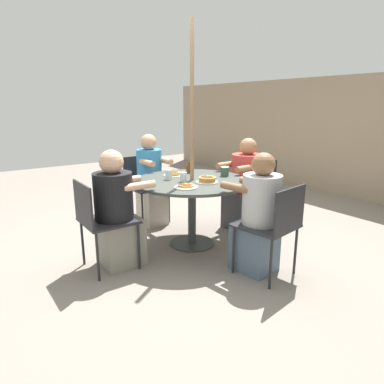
{
  "coord_description": "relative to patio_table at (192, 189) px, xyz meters",
  "views": [
    {
      "loc": [
        2.93,
        -2.09,
        1.54
      ],
      "look_at": [
        0.0,
        0.0,
        0.6
      ],
      "focal_mm": 32.0,
      "sensor_mm": 36.0,
      "label": 1
    }
  ],
  "objects": [
    {
      "name": "pancake_plate_c",
      "position": [
        0.26,
        -0.26,
        0.11
      ],
      "size": [
        0.23,
        0.23,
        0.04
      ],
      "color": "silver",
      "rests_on": "patio_table"
    },
    {
      "name": "drinking_glass_a",
      "position": [
        0.02,
        -0.12,
        0.15
      ],
      "size": [
        0.07,
        0.07,
        0.1
      ],
      "primitive_type": "cylinder",
      "color": "silver",
      "rests_on": "patio_table"
    },
    {
      "name": "back_fence",
      "position": [
        0.0,
        3.31,
        0.36
      ],
      "size": [
        10.0,
        0.06,
        1.99
      ],
      "primitive_type": "cube",
      "color": "gray",
      "rests_on": "ground"
    },
    {
      "name": "patio_chair_south",
      "position": [
        1.04,
        0.15,
        -0.12
      ],
      "size": [
        0.54,
        0.54,
        0.86
      ],
      "rotation": [
        0.0,
        0.0,
        -4.57
      ],
      "color": "#232326",
      "rests_on": "ground"
    },
    {
      "name": "syrup_bottle",
      "position": [
        -0.34,
        0.2,
        0.15
      ],
      "size": [
        0.09,
        0.07,
        0.14
      ],
      "color": "#602D0F",
      "rests_on": "patio_table"
    },
    {
      "name": "patio_chair_north",
      "position": [
        -1.05,
        -0.03,
        -0.12
      ],
      "size": [
        0.49,
        0.49,
        0.86
      ],
      "rotation": [
        0.0,
        0.0,
        -1.54
      ],
      "color": "#232326",
      "rests_on": "ground"
    },
    {
      "name": "ground_plane",
      "position": [
        0.0,
        0.0,
        -0.64
      ],
      "size": [
        12.0,
        12.0,
        0.0
      ],
      "primitive_type": "plane",
      "color": "gray"
    },
    {
      "name": "pancake_plate_b",
      "position": [
        -0.3,
        -0.04,
        0.12
      ],
      "size": [
        0.23,
        0.23,
        0.06
      ],
      "color": "silver",
      "rests_on": "patio_table"
    },
    {
      "name": "diner_south",
      "position": [
        0.87,
        0.13,
        -0.13
      ],
      "size": [
        0.54,
        0.41,
        1.13
      ],
      "rotation": [
        0.0,
        0.0,
        -4.57
      ],
      "color": "slate",
      "rests_on": "ground"
    },
    {
      "name": "coffee_cup",
      "position": [
        0.05,
        0.42,
        0.15
      ],
      "size": [
        0.1,
        0.1,
        0.11
      ],
      "color": "#33513D",
      "rests_on": "patio_table"
    },
    {
      "name": "pancake_plate_a",
      "position": [
        0.2,
        0.05,
        0.13
      ],
      "size": [
        0.23,
        0.23,
        0.07
      ],
      "color": "silver",
      "rests_on": "patio_table"
    },
    {
      "name": "drinking_glass_b",
      "position": [
        -0.16,
        -0.19,
        0.15
      ],
      "size": [
        0.08,
        0.08,
        0.11
      ],
      "primitive_type": "cylinder",
      "color": "silver",
      "rests_on": "patio_table"
    },
    {
      "name": "patio_chair_east",
      "position": [
        0.0,
        -1.05,
        -0.12
      ],
      "size": [
        0.47,
        0.47,
        0.86
      ],
      "rotation": [
        0.0,
        0.0,
        0.0
      ],
      "color": "#232326",
      "rests_on": "ground"
    },
    {
      "name": "umbrella_pole",
      "position": [
        0.0,
        0.0,
        0.53
      ],
      "size": [
        0.04,
        0.04,
        2.35
      ],
      "primitive_type": "cylinder",
      "color": "#846B4C",
      "rests_on": "ground"
    },
    {
      "name": "diner_north",
      "position": [
        -0.88,
        -0.03,
        -0.1
      ],
      "size": [
        0.48,
        0.34,
        1.17
      ],
      "rotation": [
        0.0,
        0.0,
        -1.54
      ],
      "color": "beige",
      "rests_on": "ground"
    },
    {
      "name": "diner_west",
      "position": [
        -0.07,
        0.87,
        -0.13
      ],
      "size": [
        0.42,
        0.58,
        1.13
      ],
      "rotation": [
        0.0,
        0.0,
        -3.06
      ],
      "color": "#3D3D42",
      "rests_on": "ground"
    },
    {
      "name": "patio_table",
      "position": [
        0.0,
        0.0,
        0.0
      ],
      "size": [
        1.26,
        1.26,
        0.74
      ],
      "color": "#383D38",
      "rests_on": "ground"
    },
    {
      "name": "patio_chair_west",
      "position": [
        -0.09,
        1.05,
        -0.12
      ],
      "size": [
        0.51,
        0.51,
        0.86
      ],
      "rotation": [
        0.0,
        0.0,
        -3.06
      ],
      "color": "#232326",
      "rests_on": "ground"
    },
    {
      "name": "diner_east",
      "position": [
        0.0,
        -0.87,
        -0.12
      ],
      "size": [
        0.36,
        0.54,
        1.13
      ],
      "rotation": [
        0.0,
        0.0,
        0.0
      ],
      "color": "gray",
      "rests_on": "ground"
    }
  ]
}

